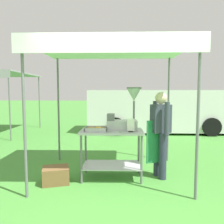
% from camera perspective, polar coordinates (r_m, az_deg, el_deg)
% --- Properties ---
extents(ground_plane, '(70.00, 70.00, 0.00)m').
position_cam_1_polar(ground_plane, '(9.09, 1.83, -5.12)').
color(ground_plane, '#478E38').
extents(stall_canopy, '(2.76, 2.11, 2.44)m').
position_cam_1_polar(stall_canopy, '(4.22, -0.04, 15.04)').
color(stall_canopy, slate).
rests_on(stall_canopy, ground).
extents(donut_cart, '(1.15, 0.64, 0.90)m').
position_cam_1_polar(donut_cart, '(4.16, -0.07, -8.18)').
color(donut_cart, '#B7B7BC').
rests_on(donut_cart, ground).
extents(donut_tray, '(0.41, 0.31, 0.07)m').
position_cam_1_polar(donut_tray, '(4.07, -4.03, -4.46)').
color(donut_tray, '#B7B7BC').
rests_on(donut_tray, donut_cart).
extents(donut_fryer, '(0.64, 0.28, 0.79)m').
position_cam_1_polar(donut_fryer, '(4.15, 3.47, -0.39)').
color(donut_fryer, '#B7B7BC').
rests_on(donut_fryer, donut_cart).
extents(menu_sign, '(0.13, 0.05, 0.24)m').
position_cam_1_polar(menu_sign, '(3.95, 4.84, -3.69)').
color(menu_sign, black).
rests_on(menu_sign, donut_cart).
extents(vendor, '(0.46, 0.53, 1.61)m').
position_cam_1_polar(vendor, '(4.25, 12.26, -4.54)').
color(vendor, '#2D3347').
rests_on(vendor, ground).
extents(supply_crate, '(0.53, 0.47, 0.29)m').
position_cam_1_polar(supply_crate, '(4.21, -14.22, -15.43)').
color(supply_crate, brown).
rests_on(supply_crate, ground).
extents(van_white, '(5.68, 2.13, 1.69)m').
position_cam_1_polar(van_white, '(9.31, 12.06, 0.47)').
color(van_white, white).
rests_on(van_white, ground).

